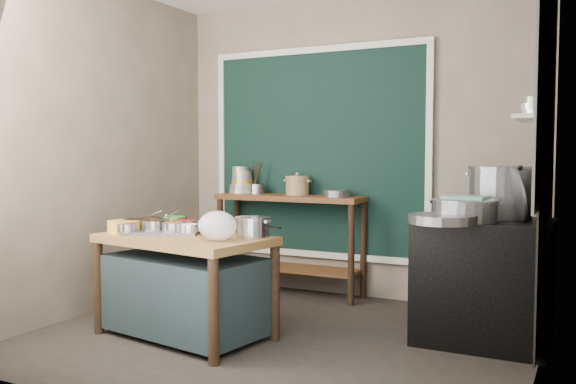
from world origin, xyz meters
The scene contains 30 objects.
floor centered at (0.00, 0.00, -0.01)m, with size 3.50×3.00×0.02m, color black.
back_wall centered at (0.00, 1.51, 1.40)m, with size 3.50×0.02×2.80m, color gray.
left_wall centered at (-1.76, 0.00, 1.40)m, with size 0.02×3.00×2.80m, color gray.
right_wall centered at (1.76, 0.00, 1.40)m, with size 0.02×3.00×2.80m, color gray.
curtain_panel centered at (-0.35, 1.47, 1.35)m, with size 2.10×0.02×1.90m, color black.
curtain_frame centered at (-0.35, 1.46, 1.35)m, with size 2.22×0.03×2.02m, color beige, non-canonical shape.
tile_panel centered at (1.74, 0.55, 1.85)m, with size 0.02×1.70×1.70m, color #B2B2AA.
soot_patch centered at (1.74, 0.65, 0.70)m, with size 0.01×1.30×1.30m, color black.
wall_shelf centered at (1.63, 0.85, 1.60)m, with size 0.22×0.70×0.03m, color beige.
prep_table centered at (-0.62, -0.30, 0.38)m, with size 1.25×0.72×0.75m, color brown.
back_counter centered at (-0.55, 1.28, 0.47)m, with size 1.45×0.40×0.95m, color #573819.
stove_block centered at (1.35, 0.55, 0.42)m, with size 0.90×0.68×0.85m, color black.
stove_top centered at (1.35, 0.55, 0.86)m, with size 0.92×0.69×0.03m, color black.
condiment_tray centered at (-0.84, -0.25, 0.76)m, with size 0.54×0.38×0.02m, color gray.
condiment_bowls centered at (-0.87, -0.21, 0.81)m, with size 0.69×0.55×0.08m.
yellow_basin centered at (-1.11, -0.39, 0.80)m, with size 0.24×0.24×0.09m, color gold.
saucepan centered at (-0.13, -0.15, 0.82)m, with size 0.26×0.26×0.14m, color gray, non-canonical shape.
plastic_bag_a centered at (-0.25, -0.42, 0.85)m, with size 0.27×0.23×0.21m, color white.
plastic_bag_b centered at (-0.11, -0.16, 0.82)m, with size 0.20×0.17×0.15m, color white.
bowl_stack centered at (-1.10, 1.30, 1.07)m, with size 0.24×0.24×0.27m.
utensil_cup centered at (-0.92, 1.29, 1.00)m, with size 0.16×0.16×0.10m, color gray.
ceramic_crock centered at (-0.49, 1.31, 1.03)m, with size 0.24×0.24×0.16m, color #937050, non-canonical shape.
wide_bowl centered at (-0.06, 1.26, 0.98)m, with size 0.25×0.25×0.06m, color gray.
stock_pot centered at (1.43, 0.75, 1.07)m, with size 0.48×0.48×0.37m, color gray, non-canonical shape.
pot_lid centered at (1.56, 0.51, 1.07)m, with size 0.39×0.39×0.02m, color gray.
steamer centered at (1.24, 0.39, 0.96)m, with size 0.47×0.47×0.15m, color gray, non-canonical shape.
green_cloth centered at (1.24, 0.39, 1.04)m, with size 0.28×0.22×0.02m, color #64A598.
shallow_pan centered at (1.14, 0.18, 0.91)m, with size 0.45×0.45×0.06m, color gray.
shelf_bowl_stack centered at (1.63, 0.83, 1.68)m, with size 0.17×0.17×0.13m.
shelf_bowl_green centered at (1.63, 1.05, 1.64)m, with size 0.13×0.13×0.05m, color gray.
Camera 1 is at (2.03, -3.89, 1.35)m, focal length 38.00 mm.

